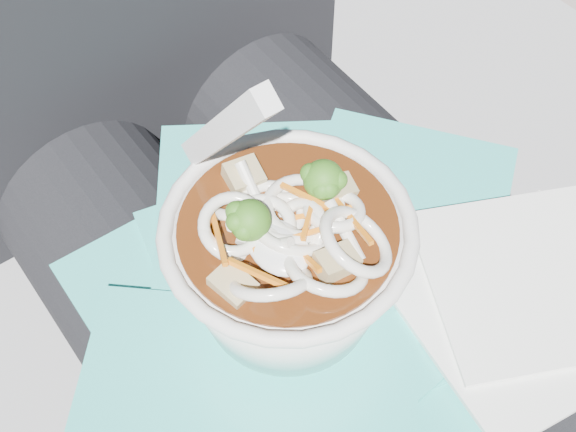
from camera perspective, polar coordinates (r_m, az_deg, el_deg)
stone_ledge at (r=0.91m, az=-3.21°, el=-10.98°), size 1.02×0.54×0.46m
lap at (r=0.58m, az=3.83°, el=-9.03°), size 0.32×0.48×0.15m
person_body at (r=0.60m, az=-1.53°, el=-1.67°), size 0.34×0.94×1.01m
plastic_bag at (r=0.50m, az=1.09°, el=-7.34°), size 0.42×0.37×0.01m
napkins at (r=0.51m, az=16.49°, el=-5.51°), size 0.18×0.17×0.01m
udon_bowl at (r=0.45m, az=-0.03°, el=-2.86°), size 0.14×0.15×0.19m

